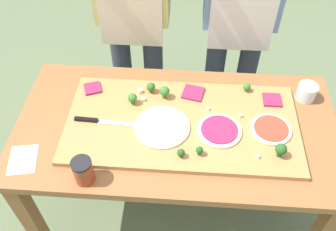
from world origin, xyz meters
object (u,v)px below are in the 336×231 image
pizza_slice_far_left (272,100)px  pizza_whole_white_garlic (162,127)px  prep_table (176,139)px  broccoli_floret_front_mid (132,98)px  pizza_whole_tomato_red (271,129)px  cheese_crumble_b (241,116)px  cheese_crumble_e (258,156)px  cook_right (241,6)px  broccoli_floret_front_right (165,92)px  cheese_crumble_d (143,99)px  cheese_crumble_c (140,91)px  cook_left (132,2)px  pizza_slice_near_right (193,93)px  pizza_slice_near_left (93,88)px  cheese_crumble_a (208,109)px  broccoli_floret_back_mid (281,150)px  pizza_whole_beet_magenta (219,130)px  sauce_jar (83,171)px  flour_cup (306,93)px  chefs_knife (97,121)px  recipe_note (23,160)px  broccoli_floret_center_right (247,87)px  broccoli_floret_back_right (151,87)px  broccoli_floret_back_left (181,153)px  broccoli_floret_center_left (200,150)px

pizza_slice_far_left → pizza_whole_white_garlic: bearing=-158.2°
prep_table → broccoli_floret_front_mid: 0.29m
pizza_whole_tomato_red → pizza_whole_white_garlic: size_ratio=0.73×
cheese_crumble_b → cheese_crumble_e: 0.24m
cook_right → pizza_whole_white_garlic: bearing=-118.4°
broccoli_floret_front_right → cheese_crumble_d: 0.11m
broccoli_floret_front_mid → cheese_crumble_e: broccoli_floret_front_mid is taller
pizza_whole_white_garlic → cheese_crumble_b: 0.37m
cheese_crumble_c → cook_left: 0.52m
pizza_slice_near_right → cheese_crumble_e: 0.47m
pizza_whole_tomato_red → pizza_slice_near_left: pizza_whole_tomato_red is taller
pizza_slice_far_left → broccoli_floret_front_mid: 0.68m
broccoli_floret_front_right → cheese_crumble_b: size_ratio=4.82×
pizza_slice_far_left → cook_right: 0.55m
pizza_slice_far_left → cheese_crumble_a: size_ratio=6.58×
cheese_crumble_d → cook_left: bearing=101.8°
prep_table → broccoli_floret_back_mid: broccoli_floret_back_mid is taller
cheese_crumble_a → broccoli_floret_front_mid: bearing=177.1°
pizza_slice_near_left → cheese_crumble_d: cheese_crumble_d is taller
pizza_whole_beet_magenta → sauce_jar: sauce_jar is taller
broccoli_floret_front_right → cheese_crumble_a: broccoli_floret_front_right is taller
cook_left → flour_cup: bearing=-24.9°
pizza_slice_near_left → cheese_crumble_d: bearing=-13.2°
cheese_crumble_b → cook_left: size_ratio=0.01×
cheese_crumble_b → cheese_crumble_d: cheese_crumble_d is taller
pizza_whole_tomato_red → sauce_jar: (-0.79, -0.30, 0.03)m
chefs_knife → recipe_note: bearing=-142.4°
pizza_slice_far_left → broccoli_floret_center_right: (-0.12, 0.06, 0.02)m
cheese_crumble_c → cook_right: cook_right is taller
flour_cup → cook_right: 0.57m
pizza_slice_near_left → broccoli_floret_back_right: 0.30m
cheese_crumble_d → broccoli_floret_back_left: bearing=-58.4°
pizza_slice_near_left → broccoli_floret_back_left: (0.46, -0.38, 0.02)m
broccoli_floret_back_left → sauce_jar: 0.41m
prep_table → pizza_slice_far_left: bearing=20.1°
broccoli_floret_center_left → cheese_crumble_b: 0.30m
prep_table → cook_left: cook_left is taller
broccoli_floret_back_left → cook_left: cook_left is taller
cheese_crumble_b → recipe_note: bearing=-162.7°
chefs_knife → broccoli_floret_front_right: (0.30, 0.18, 0.03)m
cheese_crumble_e → cook_left: bearing=127.6°
pizza_whole_tomato_red → cook_left: size_ratio=0.11×
broccoli_floret_back_left → sauce_jar: bearing=-162.2°
broccoli_floret_center_right → cook_left: size_ratio=0.03×
broccoli_floret_back_left → broccoli_floret_center_right: broccoli_floret_center_right is taller
pizza_whole_beet_magenta → pizza_slice_near_right: pizza_whole_beet_magenta is taller
cheese_crumble_a → cheese_crumble_d: (-0.32, 0.04, 0.00)m
pizza_slice_far_left → broccoli_floret_back_mid: broccoli_floret_back_mid is taller
chefs_knife → broccoli_floret_center_left: (0.48, -0.15, 0.02)m
cheese_crumble_c → cook_left: (-0.09, 0.47, 0.21)m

